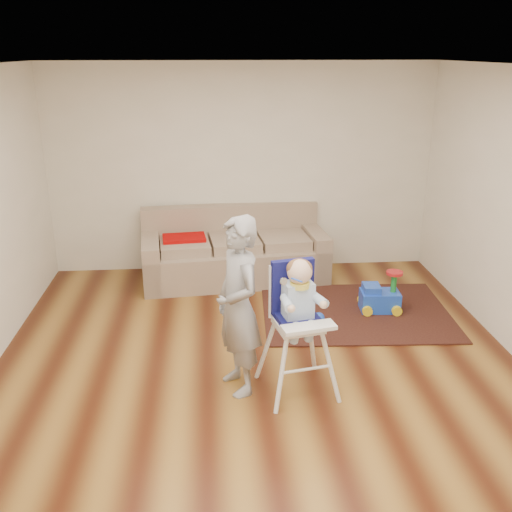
{
  "coord_description": "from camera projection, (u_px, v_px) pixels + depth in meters",
  "views": [
    {
      "loc": [
        -0.39,
        -4.61,
        2.83
      ],
      "look_at": [
        0.0,
        0.4,
        1.0
      ],
      "focal_mm": 40.0,
      "sensor_mm": 36.0,
      "label": 1
    }
  ],
  "objects": [
    {
      "name": "ground",
      "position": [
        259.0,
        371.0,
        5.32
      ],
      "size": [
        5.5,
        5.5,
        0.0
      ],
      "primitive_type": "plane",
      "color": "#441C0C",
      "rests_on": "ground"
    },
    {
      "name": "room_envelope",
      "position": [
        255.0,
        161.0,
        5.17
      ],
      "size": [
        5.04,
        5.52,
        2.72
      ],
      "color": "silver",
      "rests_on": "ground"
    },
    {
      "name": "sofa",
      "position": [
        234.0,
        246.0,
        7.31
      ],
      "size": [
        2.41,
        1.18,
        0.9
      ],
      "rotation": [
        0.0,
        0.0,
        0.1
      ],
      "color": "#9F8871",
      "rests_on": "ground"
    },
    {
      "name": "side_table",
      "position": [
        176.0,
        262.0,
        7.34
      ],
      "size": [
        0.5,
        0.5,
        0.5
      ],
      "primitive_type": null,
      "color": "black",
      "rests_on": "ground"
    },
    {
      "name": "area_rug",
      "position": [
        356.0,
        312.0,
        6.49
      ],
      "size": [
        2.17,
        1.67,
        0.02
      ],
      "primitive_type": "cube",
      "rotation": [
        0.0,
        0.0,
        -0.05
      ],
      "color": "black",
      "rests_on": "ground"
    },
    {
      "name": "ride_on_toy",
      "position": [
        380.0,
        291.0,
        6.45
      ],
      "size": [
        0.45,
        0.34,
        0.47
      ],
      "primitive_type": null,
      "rotation": [
        0.0,
        0.0,
        -0.06
      ],
      "color": "blue",
      "rests_on": "area_rug"
    },
    {
      "name": "toy_ball",
      "position": [
        319.0,
        318.0,
        6.17
      ],
      "size": [
        0.13,
        0.13,
        0.13
      ],
      "primitive_type": "sphere",
      "color": "blue",
      "rests_on": "area_rug"
    },
    {
      "name": "high_chair",
      "position": [
        298.0,
        329.0,
        4.83
      ],
      "size": [
        0.67,
        0.67,
        1.23
      ],
      "rotation": [
        0.0,
        0.0,
        0.2
      ],
      "color": "white",
      "rests_on": "ground"
    },
    {
      "name": "adult",
      "position": [
        238.0,
        306.0,
        4.8
      ],
      "size": [
        0.56,
        0.67,
        1.58
      ],
      "primitive_type": "imported",
      "rotation": [
        0.0,
        0.0,
        -1.21
      ],
      "color": "#979799",
      "rests_on": "ground"
    }
  ]
}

